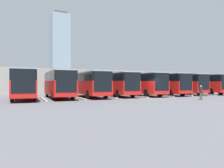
{
  "coord_description": "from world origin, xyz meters",
  "views": [
    {
      "loc": [
        16.78,
        22.58,
        1.89
      ],
      "look_at": [
        2.92,
        -5.29,
        1.8
      ],
      "focal_mm": 35.0,
      "sensor_mm": 36.0,
      "label": 1
    }
  ],
  "objects_px": {
    "bus_3": "(141,83)",
    "bus_7": "(23,83)",
    "bus_4": "(116,83)",
    "pedestrian": "(201,92)",
    "bus_0": "(201,83)",
    "bus_5": "(90,83)",
    "bus_2": "(163,83)",
    "bus_1": "(180,83)",
    "bus_6": "(59,83)"
  },
  "relations": [
    {
      "from": "bus_3",
      "to": "bus_7",
      "type": "distance_m",
      "value": 16.85
    },
    {
      "from": "bus_4",
      "to": "pedestrian",
      "type": "xyz_separation_m",
      "value": [
        -5.46,
        10.62,
        -0.99
      ]
    },
    {
      "from": "bus_0",
      "to": "pedestrian",
      "type": "height_order",
      "value": "bus_0"
    },
    {
      "from": "bus_5",
      "to": "pedestrian",
      "type": "relative_size",
      "value": 6.48
    },
    {
      "from": "bus_0",
      "to": "bus_2",
      "type": "xyz_separation_m",
      "value": [
        8.42,
        -0.07,
        0.0
      ]
    },
    {
      "from": "bus_1",
      "to": "bus_7",
      "type": "bearing_deg",
      "value": 6.16
    },
    {
      "from": "bus_1",
      "to": "bus_6",
      "type": "relative_size",
      "value": 1.0
    },
    {
      "from": "bus_2",
      "to": "bus_4",
      "type": "bearing_deg",
      "value": 0.51
    },
    {
      "from": "bus_6",
      "to": "bus_4",
      "type": "bearing_deg",
      "value": -172.68
    },
    {
      "from": "bus_0",
      "to": "bus_4",
      "type": "xyz_separation_m",
      "value": [
        16.84,
        -0.57,
        0.0
      ]
    },
    {
      "from": "pedestrian",
      "to": "bus_1",
      "type": "bearing_deg",
      "value": 46.28
    },
    {
      "from": "bus_0",
      "to": "bus_7",
      "type": "height_order",
      "value": "same"
    },
    {
      "from": "bus_3",
      "to": "bus_5",
      "type": "distance_m",
      "value": 8.42
    },
    {
      "from": "bus_6",
      "to": "pedestrian",
      "type": "xyz_separation_m",
      "value": [
        -13.88,
        10.11,
        -0.99
      ]
    },
    {
      "from": "bus_0",
      "to": "bus_6",
      "type": "xyz_separation_m",
      "value": [
        25.26,
        -0.07,
        0.0
      ]
    },
    {
      "from": "bus_2",
      "to": "bus_7",
      "type": "height_order",
      "value": "same"
    },
    {
      "from": "bus_3",
      "to": "bus_6",
      "type": "relative_size",
      "value": 1.0
    },
    {
      "from": "bus_3",
      "to": "bus_6",
      "type": "height_order",
      "value": "same"
    },
    {
      "from": "bus_7",
      "to": "pedestrian",
      "type": "distance_m",
      "value": 20.56
    },
    {
      "from": "bus_3",
      "to": "bus_7",
      "type": "xyz_separation_m",
      "value": [
        16.84,
        0.43,
        0.0
      ]
    },
    {
      "from": "bus_5",
      "to": "bus_7",
      "type": "bearing_deg",
      "value": 7.03
    },
    {
      "from": "bus_1",
      "to": "bus_3",
      "type": "bearing_deg",
      "value": 7.73
    },
    {
      "from": "bus_4",
      "to": "bus_5",
      "type": "xyz_separation_m",
      "value": [
        4.21,
        0.44,
        0.0
      ]
    },
    {
      "from": "bus_5",
      "to": "pedestrian",
      "type": "bearing_deg",
      "value": 137.45
    },
    {
      "from": "bus_5",
      "to": "bus_0",
      "type": "bearing_deg",
      "value": -176.44
    },
    {
      "from": "bus_0",
      "to": "bus_2",
      "type": "relative_size",
      "value": 1.0
    },
    {
      "from": "bus_6",
      "to": "bus_1",
      "type": "bearing_deg",
      "value": -174.47
    },
    {
      "from": "bus_7",
      "to": "pedestrian",
      "type": "bearing_deg",
      "value": 155.67
    },
    {
      "from": "bus_1",
      "to": "bus_6",
      "type": "xyz_separation_m",
      "value": [
        21.05,
        0.6,
        0.0
      ]
    },
    {
      "from": "bus_0",
      "to": "pedestrian",
      "type": "bearing_deg",
      "value": 45.33
    },
    {
      "from": "bus_6",
      "to": "bus_7",
      "type": "bearing_deg",
      "value": 9.33
    },
    {
      "from": "bus_7",
      "to": "bus_1",
      "type": "bearing_deg",
      "value": -173.84
    },
    {
      "from": "bus_1",
      "to": "bus_4",
      "type": "relative_size",
      "value": 1.0
    },
    {
      "from": "bus_0",
      "to": "bus_7",
      "type": "xyz_separation_m",
      "value": [
        29.47,
        0.33,
        0.0
      ]
    },
    {
      "from": "bus_2",
      "to": "bus_0",
      "type": "bearing_deg",
      "value": -176.58
    },
    {
      "from": "bus_1",
      "to": "bus_5",
      "type": "height_order",
      "value": "same"
    },
    {
      "from": "bus_0",
      "to": "bus_3",
      "type": "height_order",
      "value": "same"
    },
    {
      "from": "bus_2",
      "to": "bus_6",
      "type": "relative_size",
      "value": 1.0
    },
    {
      "from": "bus_2",
      "to": "bus_4",
      "type": "relative_size",
      "value": 1.0
    },
    {
      "from": "bus_3",
      "to": "bus_5",
      "type": "xyz_separation_m",
      "value": [
        8.42,
        -0.03,
        0.0
      ]
    },
    {
      "from": "bus_4",
      "to": "bus_7",
      "type": "distance_m",
      "value": 12.66
    },
    {
      "from": "bus_6",
      "to": "bus_7",
      "type": "xyz_separation_m",
      "value": [
        4.21,
        0.4,
        0.0
      ]
    },
    {
      "from": "bus_2",
      "to": "bus_7",
      "type": "xyz_separation_m",
      "value": [
        21.05,
        0.4,
        0.0
      ]
    },
    {
      "from": "bus_0",
      "to": "bus_4",
      "type": "relative_size",
      "value": 1.0
    },
    {
      "from": "bus_3",
      "to": "bus_4",
      "type": "relative_size",
      "value": 1.0
    },
    {
      "from": "bus_2",
      "to": "bus_4",
      "type": "height_order",
      "value": "same"
    },
    {
      "from": "bus_2",
      "to": "bus_3",
      "type": "bearing_deg",
      "value": 3.49
    },
    {
      "from": "bus_6",
      "to": "bus_5",
      "type": "bearing_deg",
      "value": -175.28
    },
    {
      "from": "bus_2",
      "to": "pedestrian",
      "type": "distance_m",
      "value": 10.59
    },
    {
      "from": "bus_4",
      "to": "pedestrian",
      "type": "distance_m",
      "value": 11.98
    }
  ]
}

